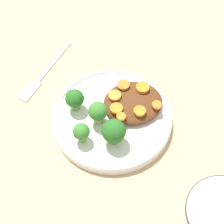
{
  "coord_description": "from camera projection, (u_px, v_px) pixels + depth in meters",
  "views": [
    {
      "loc": [
        0.09,
        0.41,
        0.64
      ],
      "look_at": [
        0.0,
        0.0,
        0.03
      ],
      "focal_mm": 60.0,
      "sensor_mm": 36.0,
      "label": 1
    }
  ],
  "objects": [
    {
      "name": "broccoli_floret_2",
      "position": [
        81.0,
        132.0,
        0.7
      ],
      "size": [
        0.03,
        0.03,
        0.05
      ],
      "color": "#759E51",
      "rests_on": "plate"
    },
    {
      "name": "broccoli_floret_1",
      "position": [
        114.0,
        132.0,
        0.69
      ],
      "size": [
        0.05,
        0.05,
        0.06
      ],
      "color": "#759E51",
      "rests_on": "plate"
    },
    {
      "name": "carrot_slice_6",
      "position": [
        121.0,
        117.0,
        0.72
      ],
      "size": [
        0.02,
        0.02,
        0.01
      ],
      "primitive_type": "cylinder",
      "color": "orange",
      "rests_on": "stew_mound"
    },
    {
      "name": "broccoli_floret_3",
      "position": [
        75.0,
        99.0,
        0.74
      ],
      "size": [
        0.04,
        0.04,
        0.05
      ],
      "color": "#759E51",
      "rests_on": "plate"
    },
    {
      "name": "ground_plane",
      "position": [
        112.0,
        121.0,
        0.77
      ],
      "size": [
        4.0,
        4.0,
        0.0
      ],
      "primitive_type": "plane",
      "color": "tan"
    },
    {
      "name": "carrot_slice_3",
      "position": [
        116.0,
        107.0,
        0.74
      ],
      "size": [
        0.03,
        0.03,
        0.01
      ],
      "primitive_type": "cylinder",
      "color": "orange",
      "rests_on": "stew_mound"
    },
    {
      "name": "carrot_slice_2",
      "position": [
        115.0,
        95.0,
        0.75
      ],
      "size": [
        0.03,
        0.03,
        0.01
      ],
      "primitive_type": "cylinder",
      "color": "orange",
      "rests_on": "stew_mound"
    },
    {
      "name": "plate",
      "position": [
        112.0,
        118.0,
        0.76
      ],
      "size": [
        0.24,
        0.24,
        0.02
      ],
      "color": "white",
      "rests_on": "ground_plane"
    },
    {
      "name": "carrot_slice_0",
      "position": [
        140.0,
        111.0,
        0.73
      ],
      "size": [
        0.02,
        0.02,
        0.01
      ],
      "primitive_type": "cylinder",
      "color": "orange",
      "rests_on": "stew_mound"
    },
    {
      "name": "fork",
      "position": [
        42.0,
        75.0,
        0.83
      ],
      "size": [
        0.14,
        0.16,
        0.01
      ],
      "rotation": [
        0.0,
        0.0,
        7.14
      ],
      "color": "#B9B9B9",
      "rests_on": "ground_plane"
    },
    {
      "name": "carrot_slice_1",
      "position": [
        143.0,
        88.0,
        0.76
      ],
      "size": [
        0.03,
        0.03,
        0.01
      ],
      "primitive_type": "cylinder",
      "color": "orange",
      "rests_on": "stew_mound"
    },
    {
      "name": "dip_bowl",
      "position": [
        223.0,
        216.0,
        0.63
      ],
      "size": [
        0.13,
        0.13,
        0.04
      ],
      "color": "white",
      "rests_on": "ground_plane"
    },
    {
      "name": "broccoli_floret_0",
      "position": [
        98.0,
        112.0,
        0.72
      ],
      "size": [
        0.04,
        0.04,
        0.05
      ],
      "color": "#7FA85B",
      "rests_on": "plate"
    },
    {
      "name": "stew_mound",
      "position": [
        133.0,
        102.0,
        0.76
      ],
      "size": [
        0.12,
        0.11,
        0.02
      ],
      "primitive_type": "ellipsoid",
      "color": "#5B3319",
      "rests_on": "plate"
    },
    {
      "name": "carrot_slice_4",
      "position": [
        123.0,
        85.0,
        0.77
      ],
      "size": [
        0.03,
        0.03,
        0.01
      ],
      "primitive_type": "cylinder",
      "color": "orange",
      "rests_on": "stew_mound"
    },
    {
      "name": "carrot_slice_5",
      "position": [
        157.0,
        105.0,
        0.74
      ],
      "size": [
        0.02,
        0.02,
        0.01
      ],
      "primitive_type": "cylinder",
      "color": "orange",
      "rests_on": "stew_mound"
    }
  ]
}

